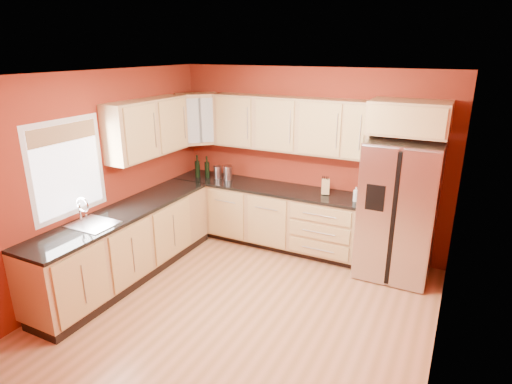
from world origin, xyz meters
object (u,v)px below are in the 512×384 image
canister_left (218,172)px  wine_bottle_a (197,166)px  knife_block (325,187)px  soap_dispenser (356,194)px  refrigerator (398,210)px

canister_left → wine_bottle_a: (-0.32, -0.08, 0.08)m
wine_bottle_a → knife_block: (2.04, 0.11, -0.07)m
soap_dispenser → wine_bottle_a: bearing=179.9°
wine_bottle_a → soap_dispenser: 2.49m
refrigerator → canister_left: refrigerator is taller
wine_bottle_a → soap_dispenser: (2.49, -0.00, -0.08)m
knife_block → wine_bottle_a: bearing=164.7°
canister_left → soap_dispenser: (2.17, -0.08, -0.00)m
refrigerator → soap_dispenser: 0.56m
refrigerator → soap_dispenser: (-0.55, -0.00, 0.13)m
refrigerator → soap_dispenser: bearing=-179.8°
refrigerator → knife_block: bearing=173.8°
canister_left → soap_dispenser: size_ratio=1.01×
wine_bottle_a → refrigerator: bearing=-0.0°
refrigerator → knife_block: 1.01m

